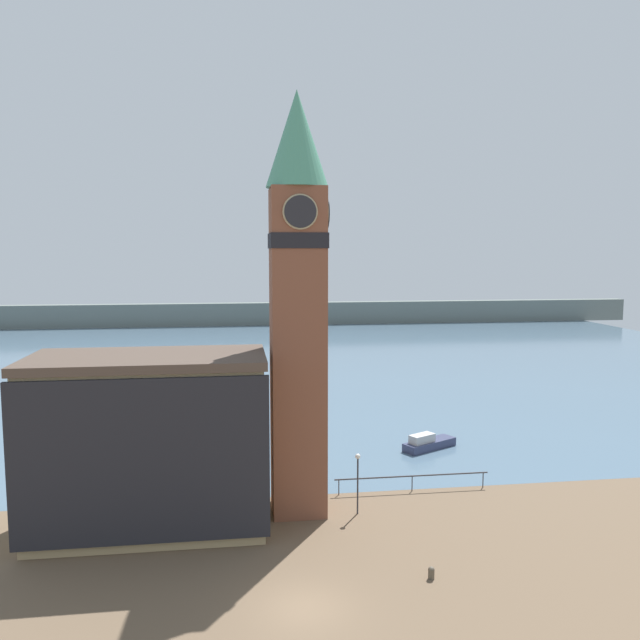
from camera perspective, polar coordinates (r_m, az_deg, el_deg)
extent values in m
plane|color=brown|center=(31.21, -1.48, -24.81)|extent=(160.00, 160.00, 0.00)
cube|color=slate|center=(101.09, -6.08, -3.04)|extent=(160.00, 120.00, 0.00)
cube|color=slate|center=(140.45, -6.60, 0.55)|extent=(180.00, 3.00, 5.00)
cube|color=#333338|center=(43.86, 8.43, -13.93)|extent=(10.66, 0.08, 0.08)
cylinder|color=#333338|center=(42.98, 1.73, -15.04)|extent=(0.07, 0.07, 1.05)
cylinder|color=#333338|center=(44.04, 8.42, -14.57)|extent=(0.07, 0.07, 1.05)
cylinder|color=#333338|center=(45.64, 14.68, -13.96)|extent=(0.07, 0.07, 1.05)
cube|color=brown|center=(38.11, -2.05, -3.06)|extent=(3.25, 3.25, 19.91)
cube|color=black|center=(37.63, -2.09, 7.24)|extent=(3.37, 3.37, 0.90)
cylinder|color=tan|center=(36.03, -1.82, 9.87)|extent=(2.02, 0.12, 2.02)
cylinder|color=#232328|center=(35.94, -1.81, 9.88)|extent=(1.84, 0.12, 1.84)
cylinder|color=tan|center=(37.90, 0.47, 9.69)|extent=(0.12, 2.02, 2.02)
cylinder|color=#232328|center=(37.92, 0.60, 9.69)|extent=(0.12, 1.84, 1.84)
cone|color=#4C9375|center=(38.22, -2.12, 16.23)|extent=(3.74, 3.74, 5.67)
cube|color=tan|center=(38.26, -15.28, -11.07)|extent=(13.02, 6.44, 9.74)
cube|color=#4C3D33|center=(37.09, -15.50, -3.49)|extent=(13.42, 6.84, 0.50)
cube|color=#232328|center=(35.02, -16.01, -12.39)|extent=(13.52, 0.30, 8.96)
cube|color=#333856|center=(53.16, 9.98, -11.15)|extent=(4.97, 3.55, 0.68)
cube|color=#B2B2B2|center=(52.36, 9.31, -10.64)|extent=(2.36, 1.89, 0.67)
cylinder|color=brown|center=(33.75, 10.14, -21.91)|extent=(0.31, 0.31, 0.46)
sphere|color=brown|center=(33.64, 10.15, -21.56)|extent=(0.33, 0.33, 0.33)
cylinder|color=#2D2D33|center=(39.76, 3.46, -14.90)|extent=(0.10, 0.10, 3.56)
sphere|color=silver|center=(39.13, 3.48, -12.34)|extent=(0.32, 0.32, 0.32)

